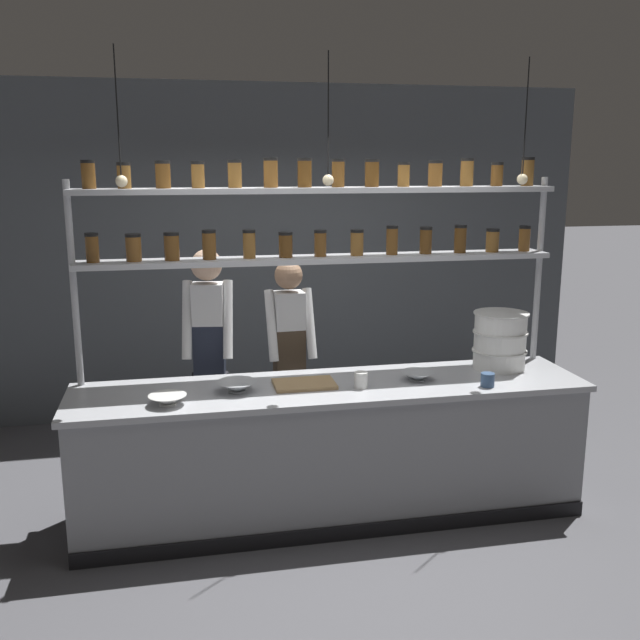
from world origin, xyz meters
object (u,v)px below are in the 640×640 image
Objects in this scene: spice_shelf_unit at (320,228)px; prep_bowl_center_back at (237,387)px; cutting_board at (304,384)px; prep_bowl_near_left at (417,376)px; prep_bowl_center_front at (168,400)px; serving_cup_front at (361,380)px; serving_cup_by_board at (488,380)px; chef_left at (209,350)px; container_stack at (500,340)px; chef_center at (289,353)px.

prep_bowl_center_back is (-0.61, -0.36, -0.96)m from spice_shelf_unit.
spice_shelf_unit is at bearing 61.79° from cutting_board.
prep_bowl_center_front reaches higher than prep_bowl_near_left.
cutting_board is 0.90m from prep_bowl_center_front.
serving_cup_front reaches higher than serving_cup_by_board.
container_stack is at bearing -6.77° from chef_left.
chef_center is 4.08× the size of container_stack.
spice_shelf_unit is 1.99× the size of chef_center.
cutting_board is at bearing 5.20° from prep_bowl_center_back.
prep_bowl_near_left is 1.64m from prep_bowl_center_front.
serving_cup_front reaches higher than cutting_board.
spice_shelf_unit is 1.49m from serving_cup_by_board.
prep_bowl_near_left is (0.59, -0.36, -0.97)m from spice_shelf_unit.
spice_shelf_unit is 8.12× the size of container_stack.
container_stack is (1.26, -0.19, -0.79)m from spice_shelf_unit.
container_stack reaches higher than prep_bowl_near_left.
serving_cup_by_board is (1.17, -0.26, 0.03)m from cutting_board.
prep_bowl_center_back reaches higher than prep_bowl_center_front.
chef_center is at bearing 133.69° from prep_bowl_near_left.
container_stack is 1.11m from serving_cup_front.
prep_bowl_near_left is 0.87× the size of prep_bowl_center_back.
cutting_board is 3.80× the size of serving_cup_front.
prep_bowl_near_left is at bearing -49.54° from chef_center.
prep_bowl_center_front is (-0.89, -0.94, 0.01)m from chef_center.
cutting_board is at bearing -41.11° from chef_left.
spice_shelf_unit is at bearing 148.89° from prep_bowl_near_left.
prep_bowl_center_front is at bearing -175.74° from serving_cup_front.
chef_left reaches higher than container_stack.
cutting_board is (-0.02, -0.74, -0.01)m from chef_center.
prep_bowl_near_left is at bearing 0.02° from prep_bowl_center_back.
cutting_board is at bearing 167.56° from serving_cup_by_board.
chef_center is 7.13× the size of prep_bowl_center_front.
prep_bowl_center_back is at bearing -70.87° from chef_left.
chef_left reaches higher than prep_bowl_center_back.
chef_center is (-0.15, 0.42, -0.97)m from spice_shelf_unit.
container_stack is at bearing -8.47° from spice_shelf_unit.
prep_bowl_center_front is at bearing 178.65° from serving_cup_by_board.
chef_left is 1.52m from prep_bowl_near_left.
spice_shelf_unit is 1.07m from chef_center.
chef_left reaches higher than prep_bowl_center_front.
spice_shelf_unit is 1.05m from serving_cup_front.
serving_cup_front is at bearing 170.29° from serving_cup_by_board.
chef_left is 0.90m from cutting_board.
prep_bowl_center_front is 2.54× the size of serving_cup_by_board.
serving_cup_front is at bearing -167.05° from container_stack.
spice_shelf_unit reaches higher than prep_bowl_center_front.
serving_cup_front is at bearing 4.26° from prep_bowl_center_front.
cutting_board is at bearing 13.45° from prep_bowl_center_front.
cutting_board is 0.45m from prep_bowl_center_back.
serving_cup_by_board is at bearing -7.68° from prep_bowl_center_back.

